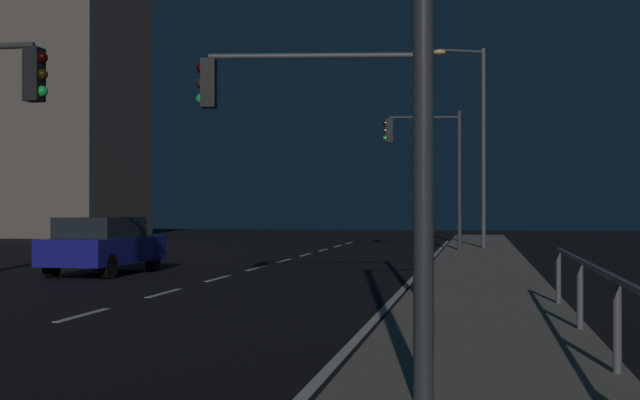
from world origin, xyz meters
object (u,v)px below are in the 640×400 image
car (104,245)px  traffic_light_overhead_east (316,115)px  street_lamp_mid_block (476,129)px  traffic_light_mid_left (427,153)px

car → traffic_light_overhead_east: 9.59m
traffic_light_overhead_east → street_lamp_mid_block: (3.00, 21.13, 1.52)m
traffic_light_mid_left → traffic_light_overhead_east: bearing=-93.3°
traffic_light_mid_left → street_lamp_mid_block: size_ratio=0.66×
car → traffic_light_overhead_east: size_ratio=0.92×
car → street_lamp_mid_block: (9.98, 15.17, 4.32)m
car → traffic_light_overhead_east: (6.98, -5.96, 2.80)m
car → street_lamp_mid_block: bearing=56.7°
car → traffic_light_mid_left: size_ratio=0.81×
traffic_light_overhead_east → traffic_light_mid_left: bearing=86.7°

